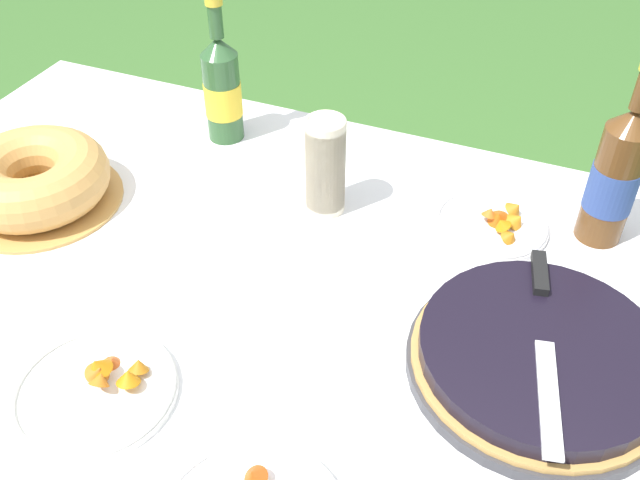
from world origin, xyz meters
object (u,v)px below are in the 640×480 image
cup_stack (325,166)px  cider_bottle_green (222,89)px  serving_knife (543,326)px  bundt_cake (34,179)px  berry_tart (540,358)px  snack_plate_left (97,388)px  cider_bottle_amber (615,177)px  snack_plate_near (493,223)px

cup_stack → cider_bottle_green: bearing=152.2°
serving_knife → bundt_cake: bundt_cake is taller
berry_tart → cup_stack: 0.49m
berry_tart → cup_stack: cup_stack is taller
cider_bottle_green → serving_knife: bearing=-27.0°
bundt_cake → cider_bottle_green: bearing=57.4°
cup_stack → snack_plate_left: cup_stack is taller
berry_tart → snack_plate_left: (-0.56, -0.28, -0.02)m
bundt_cake → cup_stack: (0.50, 0.19, 0.04)m
berry_tart → cup_stack: (-0.43, 0.24, 0.07)m
cup_stack → cider_bottle_amber: 0.49m
serving_knife → bundt_cake: bearing=-103.6°
bundt_cake → snack_plate_near: bearing=17.1°
cup_stack → cider_bottle_amber: (0.48, 0.11, 0.03)m
berry_tart → cider_bottle_green: 0.82m
cup_stack → cider_bottle_green: (-0.29, 0.15, 0.02)m
berry_tart → serving_knife: bearing=102.1°
cup_stack → snack_plate_left: bearing=-104.8°
cider_bottle_amber → snack_plate_left: 0.88m
bundt_cake → snack_plate_near: 0.84m
cider_bottle_green → snack_plate_left: bearing=-77.2°
serving_knife → cider_bottle_amber: cider_bottle_amber is taller
berry_tart → cider_bottle_amber: bearing=82.2°
berry_tart → serving_knife: size_ratio=1.02×
cider_bottle_amber → snack_plate_near: cider_bottle_amber is taller
serving_knife → snack_plate_near: (-0.12, 0.27, -0.05)m
cup_stack → cider_bottle_green: size_ratio=0.62×
snack_plate_near → snack_plate_left: snack_plate_left is taller
snack_plate_near → cup_stack: bearing=-168.4°
bundt_cake → cider_bottle_amber: bearing=16.9°
bundt_cake → snack_plate_near: bundt_cake is taller
bundt_cake → berry_tart: bearing=-3.3°
serving_knife → cider_bottle_green: size_ratio=1.23×
cider_bottle_green → snack_plate_near: (0.59, -0.09, -0.10)m
berry_tart → serving_knife: (-0.01, 0.03, 0.04)m
bundt_cake → cup_stack: 0.54m
berry_tart → cup_stack: bearing=150.8°
cider_bottle_green → cider_bottle_amber: cider_bottle_amber is taller
berry_tart → snack_plate_near: (-0.13, 0.30, -0.02)m
cider_bottle_green → cup_stack: bearing=-27.8°
serving_knife → bundt_cake: (-0.92, 0.02, -0.01)m
bundt_cake → snack_plate_left: bundt_cake is taller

